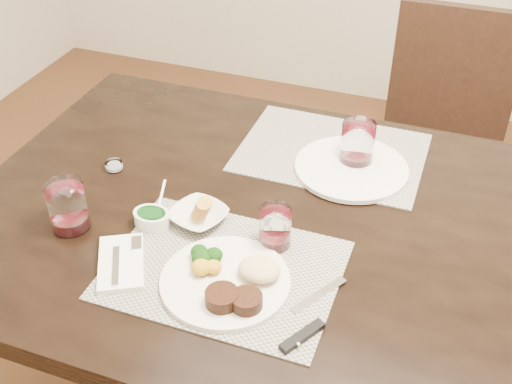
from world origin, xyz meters
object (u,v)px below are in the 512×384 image
(steak_knife, at_px, (307,326))
(far_plate, at_px, (351,168))
(dinner_plate, at_px, (230,280))
(cracker_bowl, at_px, (199,216))
(chair_far, at_px, (442,130))
(wine_glass_near, at_px, (275,229))

(steak_knife, height_order, far_plate, same)
(dinner_plate, height_order, steak_knife, dinner_plate)
(dinner_plate, height_order, cracker_bowl, cracker_bowl)
(far_plate, bearing_deg, chair_far, 75.94)
(dinner_plate, distance_m, far_plate, 0.48)
(cracker_bowl, relative_size, far_plate, 0.54)
(cracker_bowl, xyz_separation_m, wine_glass_near, (0.18, -0.01, 0.02))
(dinner_plate, relative_size, steak_knife, 1.15)
(far_plate, bearing_deg, dinner_plate, -105.66)
(cracker_bowl, height_order, wine_glass_near, wine_glass_near)
(cracker_bowl, bearing_deg, far_plate, 48.77)
(cracker_bowl, height_order, far_plate, cracker_bowl)
(steak_knife, height_order, wine_glass_near, wine_glass_near)
(dinner_plate, xyz_separation_m, wine_glass_near, (0.04, 0.15, 0.03))
(wine_glass_near, bearing_deg, cracker_bowl, 176.14)
(cracker_bowl, relative_size, wine_glass_near, 1.62)
(dinner_plate, bearing_deg, chair_far, 72.66)
(steak_knife, bearing_deg, chair_far, 113.65)
(cracker_bowl, xyz_separation_m, far_plate, (0.27, 0.31, -0.01))
(chair_far, relative_size, far_plate, 3.25)
(cracker_bowl, bearing_deg, chair_far, 66.18)
(chair_far, distance_m, dinner_plate, 1.23)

